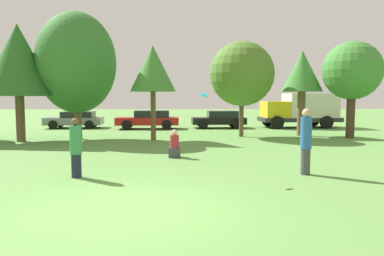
% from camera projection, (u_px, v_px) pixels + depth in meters
% --- Properties ---
extents(ground_plane, '(120.00, 120.00, 0.00)m').
position_uv_depth(ground_plane, '(131.00, 209.00, 7.28)').
color(ground_plane, '#5B8E42').
extents(person_thrower, '(0.32, 0.32, 1.66)m').
position_uv_depth(person_thrower, '(76.00, 148.00, 10.11)').
color(person_thrower, '#191E33').
rests_on(person_thrower, ground).
extents(person_catcher, '(0.32, 0.32, 1.91)m').
position_uv_depth(person_catcher, '(306.00, 140.00, 10.49)').
color(person_catcher, '#3F3F47').
rests_on(person_catcher, ground).
extents(frisbee, '(0.24, 0.22, 0.15)m').
position_uv_depth(frisbee, '(204.00, 95.00, 10.06)').
color(frisbee, '#19B2D8').
extents(bystander_sitting, '(0.44, 0.37, 1.04)m').
position_uv_depth(bystander_sitting, '(175.00, 146.00, 13.54)').
color(bystander_sitting, '#3F3F47').
rests_on(bystander_sitting, ground).
extents(tree_1, '(3.56, 3.56, 5.84)m').
position_uv_depth(tree_1, '(18.00, 61.00, 18.02)').
color(tree_1, brown).
rests_on(tree_1, ground).
extents(tree_2, '(4.11, 4.11, 6.65)m').
position_uv_depth(tree_2, '(76.00, 63.00, 19.00)').
color(tree_2, brown).
rests_on(tree_2, ground).
extents(tree_3, '(2.36, 2.36, 4.88)m').
position_uv_depth(tree_3, '(153.00, 69.00, 18.70)').
color(tree_3, brown).
rests_on(tree_3, ground).
extents(tree_4, '(3.61, 3.61, 5.34)m').
position_uv_depth(tree_4, '(242.00, 74.00, 20.37)').
color(tree_4, brown).
rests_on(tree_4, ground).
extents(tree_5, '(2.34, 2.34, 4.89)m').
position_uv_depth(tree_5, '(302.00, 73.00, 20.94)').
color(tree_5, brown).
rests_on(tree_5, ground).
extents(tree_6, '(3.15, 3.15, 5.24)m').
position_uv_depth(tree_6, '(352.00, 71.00, 19.71)').
color(tree_6, '#473323').
rests_on(tree_6, ground).
extents(parked_car_grey, '(4.07, 2.18, 1.19)m').
position_uv_depth(parked_car_grey, '(75.00, 119.00, 26.33)').
color(parked_car_grey, slate).
rests_on(parked_car_grey, ground).
extents(parked_car_red, '(4.44, 2.01, 1.29)m').
position_uv_depth(parked_car_red, '(149.00, 119.00, 25.66)').
color(parked_car_red, red).
rests_on(parked_car_red, ground).
extents(parked_car_black, '(3.92, 2.02, 1.24)m').
position_uv_depth(parked_car_black, '(220.00, 119.00, 26.38)').
color(parked_car_black, black).
rests_on(parked_car_black, ground).
extents(delivery_truck_yellow, '(5.80, 2.76, 2.49)m').
position_uv_depth(delivery_truck_yellow, '(301.00, 109.00, 26.73)').
color(delivery_truck_yellow, '#2D2D33').
rests_on(delivery_truck_yellow, ground).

